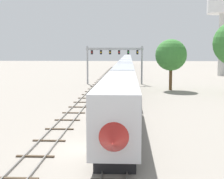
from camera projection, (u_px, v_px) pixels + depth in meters
ground_plane at (90, 149)px, 24.76m from camera, size 400.00×400.00×0.00m
track_main at (126, 79)px, 84.17m from camera, size 2.60×200.00×0.16m
track_near at (96, 88)px, 64.61m from camera, size 2.60×160.00×0.16m
passenger_train at (126, 66)px, 98.02m from camera, size 3.04×160.71×4.80m
signal_gantry at (115, 56)px, 71.42m from camera, size 12.10×0.49×8.03m
water_tower at (224, 8)px, 93.86m from camera, size 9.67×9.67×23.93m
trackside_tree_left at (171, 55)px, 60.67m from camera, size 5.63×5.63×9.14m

